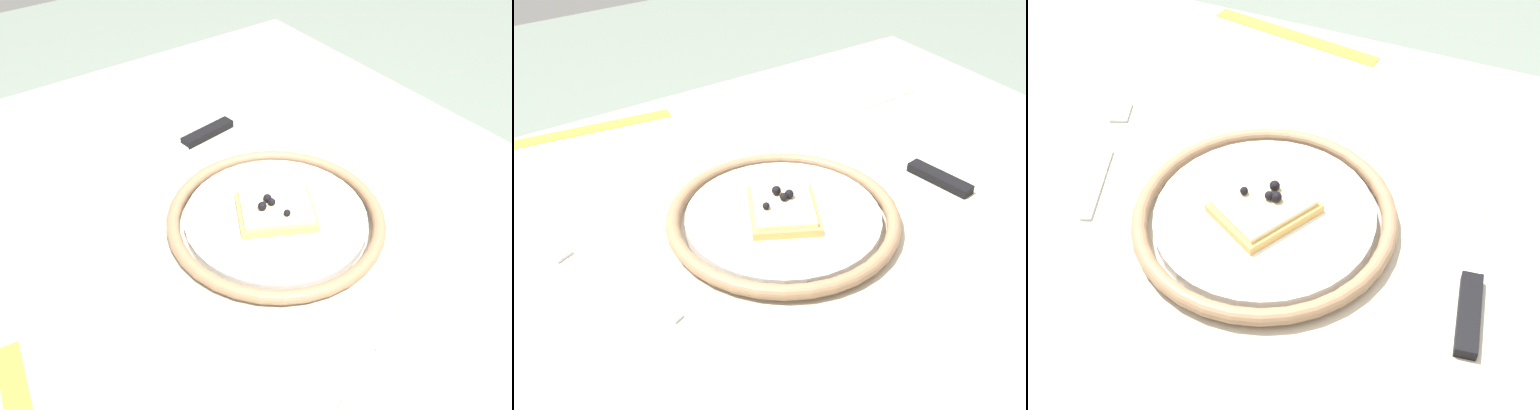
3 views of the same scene
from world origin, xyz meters
TOP-DOWN VIEW (x-y plane):
  - dining_table at (0.00, 0.00)m, footprint 1.09×0.78m
  - plate at (0.02, 0.01)m, footprint 0.27×0.27m
  - pizza_slice_near at (0.02, 0.01)m, footprint 0.11×0.12m
  - knife at (0.24, 0.00)m, footprint 0.05×0.24m
  - fork at (-0.19, 0.03)m, footprint 0.09×0.19m
  - napkin at (0.35, 0.25)m, footprint 0.13×0.14m

SIDE VIEW (x-z plane):
  - dining_table at x=0.00m, z-range 0.28..1.02m
  - fork at x=-0.19m, z-range 0.73..0.74m
  - napkin at x=0.35m, z-range 0.73..0.74m
  - knife at x=0.24m, z-range 0.73..0.74m
  - plate at x=0.02m, z-range 0.73..0.75m
  - pizza_slice_near at x=0.02m, z-range 0.74..0.77m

